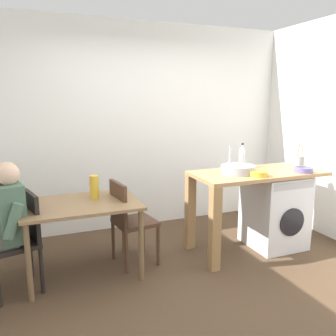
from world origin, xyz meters
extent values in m
plane|color=#4C3826|center=(0.00, 0.00, 0.00)|extent=(5.46, 5.46, 0.00)
cube|color=white|center=(0.00, 1.75, 1.35)|extent=(4.60, 0.10, 2.70)
cube|color=olive|center=(-0.92, 0.58, 0.72)|extent=(1.10, 0.76, 0.03)
cylinder|color=brown|center=(-1.42, 0.25, 0.35)|extent=(0.05, 0.05, 0.71)
cylinder|color=brown|center=(-0.42, 0.25, 0.35)|extent=(0.05, 0.05, 0.71)
cylinder|color=brown|center=(-1.42, 0.91, 0.35)|extent=(0.05, 0.05, 0.71)
cylinder|color=brown|center=(-0.42, 0.91, 0.35)|extent=(0.05, 0.05, 0.71)
cube|color=black|center=(-1.54, 0.48, 0.45)|extent=(0.49, 0.49, 0.04)
cube|color=black|center=(-1.37, 0.52, 0.68)|extent=(0.13, 0.38, 0.45)
cylinder|color=black|center=(-1.33, 0.35, 0.23)|extent=(0.04, 0.04, 0.45)
cylinder|color=black|center=(-1.41, 0.70, 0.23)|extent=(0.04, 0.04, 0.45)
cube|color=#4C3323|center=(-0.37, 0.63, 0.45)|extent=(0.45, 0.45, 0.04)
cube|color=#4C3323|center=(-0.55, 0.60, 0.68)|extent=(0.09, 0.38, 0.45)
cylinder|color=#4C3323|center=(-0.22, 0.83, 0.23)|extent=(0.04, 0.04, 0.45)
cylinder|color=#4C3323|center=(-0.17, 0.48, 0.23)|extent=(0.04, 0.04, 0.45)
cylinder|color=#4C3323|center=(-0.58, 0.78, 0.23)|extent=(0.04, 0.04, 0.45)
cylinder|color=#4C3323|center=(-0.53, 0.42, 0.23)|extent=(0.04, 0.04, 0.45)
cube|color=#4C6B56|center=(-1.54, 0.48, 0.75)|extent=(0.28, 0.38, 0.52)
cylinder|color=#4C6B56|center=(-1.51, 0.27, 0.74)|extent=(0.20, 0.13, 0.31)
cylinder|color=#4C6B56|center=(-1.62, 0.68, 0.74)|extent=(0.20, 0.13, 0.31)
sphere|color=beige|center=(-1.54, 0.48, 1.09)|extent=(0.21, 0.21, 0.21)
sphere|color=black|center=(-1.60, 0.46, 1.01)|extent=(0.12, 0.12, 0.12)
cube|color=tan|center=(1.02, 0.46, 0.90)|extent=(1.50, 0.68, 0.04)
cube|color=#A07749|center=(0.32, 0.17, 0.44)|extent=(0.10, 0.10, 0.88)
cube|color=#A07749|center=(0.32, 0.75, 0.44)|extent=(0.10, 0.10, 0.88)
cube|color=silver|center=(1.29, 0.46, 0.43)|extent=(0.60, 0.60, 0.86)
cylinder|color=black|center=(1.29, 0.15, 0.39)|extent=(0.32, 0.02, 0.32)
cube|color=#B2B2B7|center=(1.29, 0.16, 0.80)|extent=(0.54, 0.01, 0.08)
cylinder|color=#9EA0A5|center=(0.76, 0.46, 0.97)|extent=(0.38, 0.38, 0.09)
cylinder|color=#B2B2B7|center=(0.76, 0.64, 1.06)|extent=(0.02, 0.02, 0.28)
cylinder|color=silver|center=(0.98, 0.72, 1.03)|extent=(0.07, 0.07, 0.21)
cone|color=silver|center=(0.98, 0.72, 1.16)|extent=(0.07, 0.07, 0.06)
cylinder|color=#262626|center=(0.98, 0.72, 1.20)|extent=(0.03, 0.03, 0.02)
cylinder|color=gold|center=(0.88, 0.26, 0.95)|extent=(0.20, 0.20, 0.06)
cylinder|color=olive|center=(0.88, 0.26, 0.96)|extent=(0.16, 0.16, 0.03)
cylinder|color=gray|center=(1.65, 0.51, 0.99)|extent=(0.11, 0.11, 0.13)
cylinder|color=#99724C|center=(1.64, 0.52, 1.13)|extent=(0.01, 0.04, 0.18)
cylinder|color=#99724C|center=(1.67, 0.49, 1.13)|extent=(0.01, 0.05, 0.18)
cylinder|color=slate|center=(1.47, 0.24, 0.95)|extent=(0.20, 0.20, 0.05)
cylinder|color=#3D375B|center=(1.47, 0.24, 0.96)|extent=(0.16, 0.16, 0.03)
cylinder|color=gold|center=(-0.77, 0.68, 0.86)|extent=(0.09, 0.09, 0.24)
cube|color=#B2B2B7|center=(0.97, 0.36, 0.92)|extent=(0.15, 0.06, 0.01)
cube|color=#262628|center=(0.97, 0.36, 0.92)|extent=(0.15, 0.06, 0.01)
camera|label=1|loc=(-1.33, -2.72, 1.73)|focal=37.06mm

